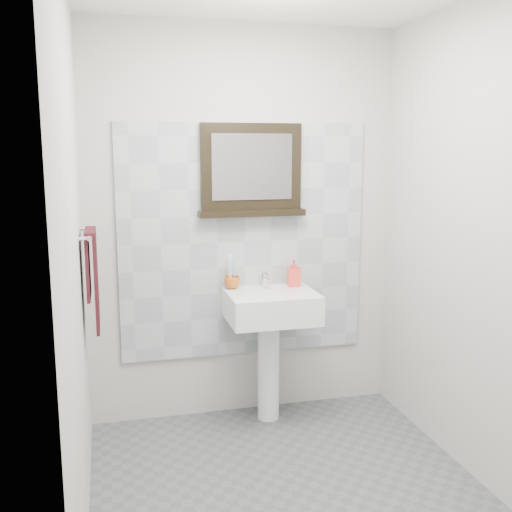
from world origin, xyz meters
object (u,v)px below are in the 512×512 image
Objects in this scene: pedestal_sink at (271,320)px; soap_dispenser at (294,273)px; hand_towel at (93,272)px; toothbrush_cup at (232,282)px; framed_mirror at (251,172)px.

pedestal_sink is 0.35m from soap_dispenser.
hand_towel is (-1.25, -0.32, 0.14)m from soap_dispenser.
toothbrush_cup is 0.15× the size of framed_mirror.
framed_mirror is at bearing 21.63° from hand_towel.
framed_mirror is 1.17m from hand_towel.
framed_mirror is (0.14, 0.05, 0.69)m from toothbrush_cup.
hand_towel reaches higher than pedestal_sink.
toothbrush_cup is at bearing 22.16° from hand_towel.
soap_dispenser is at bearing -3.50° from toothbrush_cup.
soap_dispenser is 0.25× the size of framed_mirror.
framed_mirror reaches higher than hand_towel.
hand_towel is at bearing -158.37° from framed_mirror.
hand_towel is (-0.84, -0.34, 0.18)m from toothbrush_cup.
framed_mirror is at bearing 112.79° from pedestal_sink.
soap_dispenser is 0.70m from framed_mirror.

